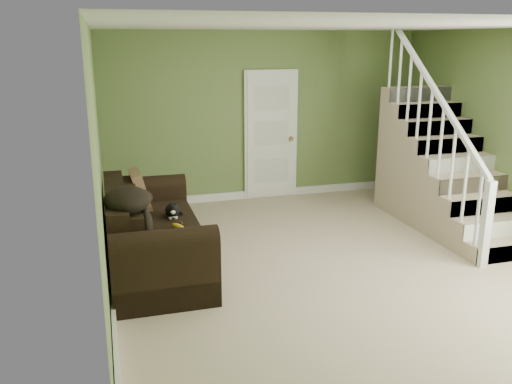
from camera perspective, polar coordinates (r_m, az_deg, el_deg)
floor at (r=6.38m, az=7.98°, el=-7.15°), size 5.00×5.50×0.01m
ceiling at (r=5.88m, az=8.99°, el=16.88°), size 5.00×5.50×0.01m
wall_back at (r=8.54m, az=0.86°, el=7.94°), size 5.00×0.04×2.60m
wall_left at (r=5.48m, az=-16.19°, el=2.83°), size 0.04×5.50×2.60m
baseboard_back at (r=8.77m, az=0.88°, el=-0.14°), size 5.00×0.04×0.12m
baseboard_left at (r=5.87m, az=-14.96°, el=-9.02°), size 0.04×5.50×0.12m
baseboard_right at (r=7.65m, az=25.25°, el=-4.13°), size 0.04×5.50×0.12m
door at (r=8.57m, az=1.58°, el=5.97°), size 0.86×0.12×2.02m
staircase at (r=7.93m, az=18.64°, el=1.63°), size 1.00×2.51×2.82m
sofa at (r=6.15m, az=-11.06°, el=-4.66°), size 1.01×2.33×0.92m
side_table at (r=7.19m, az=-13.46°, el=-2.39°), size 0.45×0.45×0.76m
cat at (r=6.27m, az=-8.74°, el=-1.92°), size 0.21×0.44×0.21m
banana at (r=5.88m, az=-8.16°, el=-3.65°), size 0.15×0.22×0.06m
throw_pillow at (r=6.72m, az=-12.08°, el=0.15°), size 0.25×0.49×0.50m
throw_blanket at (r=5.45m, az=-13.42°, el=-0.81°), size 0.57×0.68×0.24m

